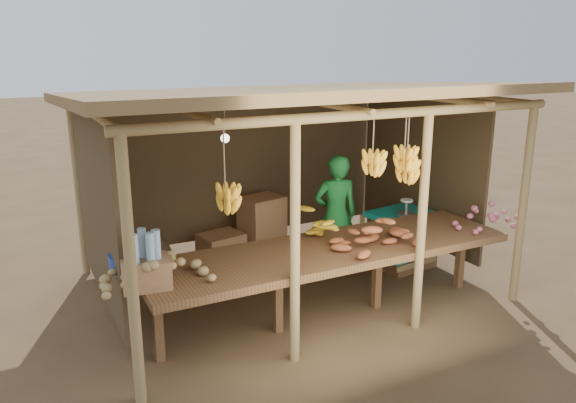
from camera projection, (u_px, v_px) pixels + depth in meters
name	position (u px, v px, depth m)	size (l,w,h in m)	color
ground	(288.00, 286.00, 6.74)	(60.00, 60.00, 0.00)	brown
stall_structure	(284.00, 126.00, 6.21)	(4.70, 3.50, 2.43)	#9B8050
counter	(330.00, 253.00, 5.73)	(3.90, 1.05, 0.80)	brown
potato_heap	(154.00, 262.00, 4.83)	(0.91, 0.55, 0.36)	#A38A54
sweet_potato_heap	(376.00, 230.00, 5.70)	(0.90, 0.54, 0.35)	#A04F29
onion_heap	(489.00, 213.00, 6.27)	(0.75, 0.45, 0.35)	#C45F79
banana_pile	(313.00, 226.00, 5.82)	(0.65, 0.39, 0.35)	gold
tomato_basin	(135.00, 259.00, 5.13)	(0.46, 0.46, 0.24)	navy
bottle_box	(145.00, 266.00, 4.72)	(0.44, 0.36, 0.50)	#996944
vendor	(336.00, 215.00, 6.93)	(0.55, 0.36, 1.52)	#1B7B32
tarp_crate	(402.00, 238.00, 7.27)	(0.87, 0.78, 0.94)	brown
carton_stack	(249.00, 235.00, 7.41)	(1.18, 0.51, 0.85)	#996944
burlap_sacks	(139.00, 259.00, 6.86)	(0.85, 0.45, 0.60)	#4C3B23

